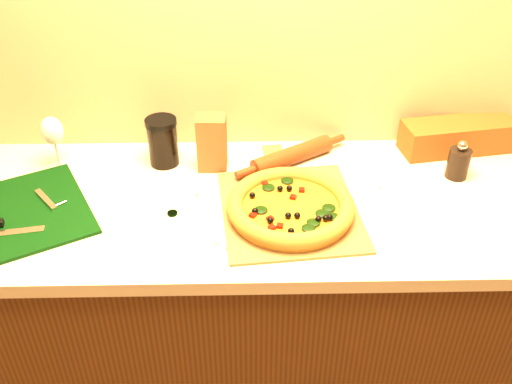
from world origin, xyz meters
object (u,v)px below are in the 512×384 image
Objects in this scene: pizza at (291,207)px; pepper_grinder at (459,162)px; rolling_pin at (292,155)px; dark_jar at (163,142)px; wine_glass at (52,132)px; pizza_peel at (289,206)px; cutting_board at (34,210)px.

pepper_grinder is (0.51, 0.18, 0.02)m from pizza.
pizza is 0.55m from pepper_grinder.
rolling_pin is 2.34× the size of dark_jar.
pizza_peel is at bearing -18.32° from wine_glass.
pepper_grinder reaches higher than cutting_board.
dark_jar is (0.34, 0.25, 0.07)m from cutting_board.
wine_glass is (-0.70, 0.27, 0.09)m from pizza.
pizza is 0.71m from cutting_board.
pizza_peel is 1.61× the size of rolling_pin.
dark_jar reaches higher than pizza.
cutting_board reaches higher than pizza_peel.
pizza_peel is at bearing -27.48° from cutting_board.
pizza is at bearing -30.43° from cutting_board.
wine_glass reaches higher than pepper_grinder.
rolling_pin is 2.12× the size of wine_glass.
dark_jar is (-0.40, 0.01, 0.05)m from rolling_pin.
pizza_peel is at bearing -32.93° from dark_jar.
cutting_board is at bearing -172.97° from pepper_grinder.
dark_jar reaches higher than cutting_board.
cutting_board is 0.42m from dark_jar.
pizza_peel is 0.24m from rolling_pin.
wine_glass reaches higher than dark_jar.
pepper_grinder reaches higher than rolling_pin.
rolling_pin is at bearing 0.11° from wine_glass.
pizza_peel is at bearing -96.24° from rolling_pin.
rolling_pin is (0.73, 0.24, 0.02)m from cutting_board.
cutting_board is 0.77m from rolling_pin.
cutting_board is at bearing -92.49° from wine_glass.
dark_jar is at bearing 1.84° from wine_glass.
pepper_grinder is 0.50m from rolling_pin.
pepper_grinder is 0.73× the size of wine_glass.
pizza_peel is 3.41× the size of wine_glass.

